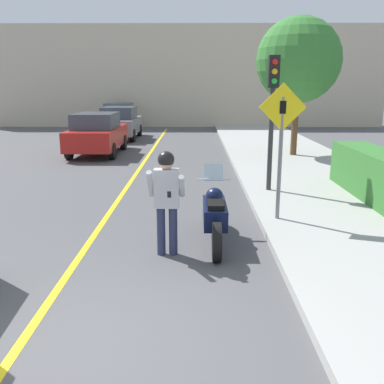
{
  "coord_description": "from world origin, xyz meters",
  "views": [
    {
      "loc": [
        1.31,
        -4.0,
        2.74
      ],
      "look_at": [
        1.25,
        3.46,
        0.88
      ],
      "focal_mm": 40.0,
      "sensor_mm": 36.0,
      "label": 1
    }
  ],
  "objects_px": {
    "motorcycle": "(215,215)",
    "parked_car_white": "(120,116)",
    "traffic_light": "(273,98)",
    "street_tree": "(298,61)",
    "person_biker": "(167,193)",
    "parked_car_red": "(97,133)",
    "parked_car_grey": "(120,123)",
    "crossing_sign": "(281,139)"
  },
  "relations": [
    {
      "from": "motorcycle",
      "to": "traffic_light",
      "type": "relative_size",
      "value": 0.71
    },
    {
      "from": "motorcycle",
      "to": "parked_car_white",
      "type": "xyz_separation_m",
      "value": [
        -5.28,
        20.71,
        0.35
      ]
    },
    {
      "from": "traffic_light",
      "to": "parked_car_white",
      "type": "distance_m",
      "value": 18.67
    },
    {
      "from": "street_tree",
      "to": "parked_car_white",
      "type": "bearing_deg",
      "value": 127.1
    },
    {
      "from": "street_tree",
      "to": "parked_car_grey",
      "type": "bearing_deg",
      "value": 141.43
    },
    {
      "from": "person_biker",
      "to": "parked_car_red",
      "type": "bearing_deg",
      "value": 108.3
    },
    {
      "from": "street_tree",
      "to": "parked_car_white",
      "type": "xyz_separation_m",
      "value": [
        -8.72,
        11.53,
        -2.79
      ]
    },
    {
      "from": "parked_car_red",
      "to": "motorcycle",
      "type": "bearing_deg",
      "value": -66.74
    },
    {
      "from": "parked_car_red",
      "to": "parked_car_white",
      "type": "relative_size",
      "value": 1.0
    },
    {
      "from": "crossing_sign",
      "to": "parked_car_red",
      "type": "relative_size",
      "value": 0.63
    },
    {
      "from": "street_tree",
      "to": "traffic_light",
      "type": "bearing_deg",
      "value": -108.22
    },
    {
      "from": "person_biker",
      "to": "street_tree",
      "type": "bearing_deg",
      "value": 66.54
    },
    {
      "from": "motorcycle",
      "to": "parked_car_red",
      "type": "height_order",
      "value": "parked_car_red"
    },
    {
      "from": "motorcycle",
      "to": "crossing_sign",
      "type": "distance_m",
      "value": 2.04
    },
    {
      "from": "motorcycle",
      "to": "parked_car_red",
      "type": "xyz_separation_m",
      "value": [
        -4.36,
        10.14,
        0.35
      ]
    },
    {
      "from": "parked_car_grey",
      "to": "crossing_sign",
      "type": "bearing_deg",
      "value": -68.63
    },
    {
      "from": "motorcycle",
      "to": "street_tree",
      "type": "bearing_deg",
      "value": 69.49
    },
    {
      "from": "parked_car_grey",
      "to": "parked_car_white",
      "type": "xyz_separation_m",
      "value": [
        -0.96,
        5.34,
        0.0
      ]
    },
    {
      "from": "person_biker",
      "to": "crossing_sign",
      "type": "relative_size",
      "value": 0.66
    },
    {
      "from": "crossing_sign",
      "to": "parked_car_white",
      "type": "relative_size",
      "value": 0.63
    },
    {
      "from": "traffic_light",
      "to": "parked_car_grey",
      "type": "distance_m",
      "value": 13.42
    },
    {
      "from": "person_biker",
      "to": "parked_car_grey",
      "type": "xyz_separation_m",
      "value": [
        -3.52,
        15.97,
        -0.21
      ]
    },
    {
      "from": "motorcycle",
      "to": "parked_car_grey",
      "type": "xyz_separation_m",
      "value": [
        -4.33,
        15.37,
        0.35
      ]
    },
    {
      "from": "motorcycle",
      "to": "street_tree",
      "type": "distance_m",
      "value": 10.29
    },
    {
      "from": "parked_car_red",
      "to": "traffic_light",
      "type": "bearing_deg",
      "value": -48.78
    },
    {
      "from": "crossing_sign",
      "to": "parked_car_grey",
      "type": "relative_size",
      "value": 0.63
    },
    {
      "from": "crossing_sign",
      "to": "person_biker",
      "type": "bearing_deg",
      "value": -143.41
    },
    {
      "from": "parked_car_red",
      "to": "parked_car_grey",
      "type": "relative_size",
      "value": 1.0
    },
    {
      "from": "traffic_light",
      "to": "street_tree",
      "type": "relative_size",
      "value": 0.65
    },
    {
      "from": "parked_car_red",
      "to": "parked_car_grey",
      "type": "bearing_deg",
      "value": 89.64
    },
    {
      "from": "person_biker",
      "to": "parked_car_grey",
      "type": "relative_size",
      "value": 0.41
    },
    {
      "from": "parked_car_red",
      "to": "parked_car_white",
      "type": "distance_m",
      "value": 10.61
    },
    {
      "from": "traffic_light",
      "to": "person_biker",
      "type": "bearing_deg",
      "value": -120.34
    },
    {
      "from": "parked_car_red",
      "to": "parked_car_white",
      "type": "xyz_separation_m",
      "value": [
        -0.92,
        10.57,
        0.0
      ]
    },
    {
      "from": "street_tree",
      "to": "parked_car_red",
      "type": "distance_m",
      "value": 8.33
    },
    {
      "from": "street_tree",
      "to": "parked_car_white",
      "type": "distance_m",
      "value": 14.72
    },
    {
      "from": "traffic_light",
      "to": "parked_car_white",
      "type": "height_order",
      "value": "traffic_light"
    },
    {
      "from": "parked_car_red",
      "to": "parked_car_white",
      "type": "bearing_deg",
      "value": 95.0
    },
    {
      "from": "street_tree",
      "to": "parked_car_grey",
      "type": "xyz_separation_m",
      "value": [
        -7.76,
        6.19,
        -2.79
      ]
    },
    {
      "from": "motorcycle",
      "to": "crossing_sign",
      "type": "xyz_separation_m",
      "value": [
        1.31,
        0.98,
        1.23
      ]
    },
    {
      "from": "motorcycle",
      "to": "parked_car_red",
      "type": "relative_size",
      "value": 0.55
    },
    {
      "from": "parked_car_red",
      "to": "street_tree",
      "type": "bearing_deg",
      "value": -7.01
    }
  ]
}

